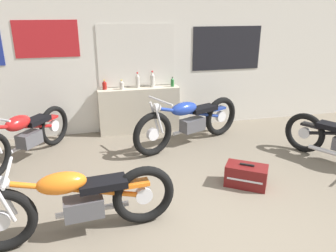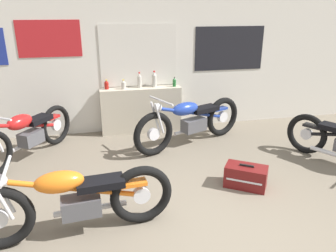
% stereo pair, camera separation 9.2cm
% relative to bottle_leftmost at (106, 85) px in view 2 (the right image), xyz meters
% --- Properties ---
extents(wall_back, '(10.00, 0.07, 2.80)m').
position_rel_bottle_leftmost_xyz_m(wall_back, '(1.00, 0.13, 0.46)').
color(wall_back, silver).
rests_on(wall_back, ground_plane).
extents(sill_counter, '(1.52, 0.28, 0.86)m').
position_rel_bottle_leftmost_xyz_m(sill_counter, '(0.62, -0.05, -0.51)').
color(sill_counter, '#B7AD99').
rests_on(sill_counter, ground_plane).
extents(bottle_leftmost, '(0.08, 0.08, 0.18)m').
position_rel_bottle_leftmost_xyz_m(bottle_leftmost, '(0.00, 0.00, 0.00)').
color(bottle_leftmost, maroon).
rests_on(bottle_leftmost, sill_counter).
extents(bottle_left_center, '(0.08, 0.08, 0.18)m').
position_rel_bottle_leftmost_xyz_m(bottle_left_center, '(0.31, -0.06, 0.00)').
color(bottle_left_center, '#B7B2A8').
rests_on(bottle_left_center, sill_counter).
extents(bottle_center, '(0.08, 0.08, 0.29)m').
position_rel_bottle_leftmost_xyz_m(bottle_center, '(0.61, -0.00, 0.05)').
color(bottle_center, '#B7B2A8').
rests_on(bottle_center, sill_counter).
extents(bottle_right_center, '(0.09, 0.09, 0.30)m').
position_rel_bottle_leftmost_xyz_m(bottle_right_center, '(0.89, -0.00, 0.06)').
color(bottle_right_center, '#B7B2A8').
rests_on(bottle_right_center, sill_counter).
extents(bottle_rightmost, '(0.06, 0.06, 0.18)m').
position_rel_bottle_leftmost_xyz_m(bottle_rightmost, '(1.27, -0.06, 0.00)').
color(bottle_rightmost, '#23662D').
rests_on(bottle_rightmost, sill_counter).
extents(motorcycle_blue, '(2.12, 1.03, 0.91)m').
position_rel_bottle_leftmost_xyz_m(motorcycle_blue, '(1.37, -0.88, -0.51)').
color(motorcycle_blue, black).
rests_on(motorcycle_blue, ground_plane).
extents(motorcycle_orange, '(2.13, 0.64, 0.87)m').
position_rel_bottle_leftmost_xyz_m(motorcycle_orange, '(-0.49, -2.97, -0.53)').
color(motorcycle_orange, black).
rests_on(motorcycle_orange, ground_plane).
extents(motorcycle_red, '(1.20, 1.74, 0.88)m').
position_rel_bottle_leftmost_xyz_m(motorcycle_red, '(-1.30, -0.88, -0.52)').
color(motorcycle_red, black).
rests_on(motorcycle_red, ground_plane).
extents(hard_case_darkred, '(0.62, 0.55, 0.32)m').
position_rel_bottle_leftmost_xyz_m(hard_case_darkred, '(1.70, -2.43, -0.79)').
color(hard_case_darkred, maroon).
rests_on(hard_case_darkred, ground_plane).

